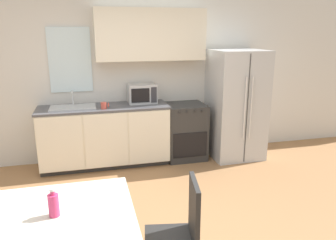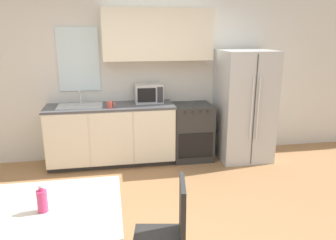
{
  "view_description": "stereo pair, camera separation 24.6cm",
  "coord_description": "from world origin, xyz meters",
  "px_view_note": "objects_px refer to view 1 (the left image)",
  "views": [
    {
      "loc": [
        -0.45,
        -2.85,
        2.02
      ],
      "look_at": [
        0.41,
        0.57,
        1.05
      ],
      "focal_mm": 35.0,
      "sensor_mm": 36.0,
      "label": 1
    },
    {
      "loc": [
        -0.21,
        -2.9,
        2.02
      ],
      "look_at": [
        0.41,
        0.57,
        1.05
      ],
      "focal_mm": 35.0,
      "sensor_mm": 36.0,
      "label": 2
    }
  ],
  "objects_px": {
    "oven_range": "(185,131)",
    "microwave": "(142,93)",
    "refrigerator": "(236,104)",
    "drink_bottle": "(54,204)",
    "dining_chair_side": "(183,228)",
    "dining_table": "(51,226)",
    "coffee_mug": "(104,106)"
  },
  "relations": [
    {
      "from": "coffee_mug",
      "to": "dining_table",
      "type": "relative_size",
      "value": 0.1
    },
    {
      "from": "dining_table",
      "to": "oven_range",
      "type": "bearing_deg",
      "value": 55.39
    },
    {
      "from": "microwave",
      "to": "dining_chair_side",
      "type": "xyz_separation_m",
      "value": [
        -0.17,
        -2.8,
        -0.54
      ]
    },
    {
      "from": "microwave",
      "to": "coffee_mug",
      "type": "relative_size",
      "value": 3.59
    },
    {
      "from": "microwave",
      "to": "coffee_mug",
      "type": "xyz_separation_m",
      "value": [
        -0.6,
        -0.27,
        -0.1
      ]
    },
    {
      "from": "coffee_mug",
      "to": "dining_table",
      "type": "xyz_separation_m",
      "value": [
        -0.54,
        -2.45,
        -0.32
      ]
    },
    {
      "from": "refrigerator",
      "to": "microwave",
      "type": "distance_m",
      "value": 1.52
    },
    {
      "from": "microwave",
      "to": "dining_chair_side",
      "type": "distance_m",
      "value": 2.86
    },
    {
      "from": "refrigerator",
      "to": "coffee_mug",
      "type": "distance_m",
      "value": 2.09
    },
    {
      "from": "dining_chair_side",
      "to": "drink_bottle",
      "type": "bearing_deg",
      "value": 97.43
    },
    {
      "from": "oven_range",
      "to": "drink_bottle",
      "type": "bearing_deg",
      "value": -123.7
    },
    {
      "from": "oven_range",
      "to": "dining_chair_side",
      "type": "height_order",
      "value": "dining_chair_side"
    },
    {
      "from": "dining_table",
      "to": "dining_chair_side",
      "type": "relative_size",
      "value": 1.27
    },
    {
      "from": "microwave",
      "to": "oven_range",
      "type": "bearing_deg",
      "value": -8.76
    },
    {
      "from": "refrigerator",
      "to": "drink_bottle",
      "type": "distance_m",
      "value": 3.64
    },
    {
      "from": "microwave",
      "to": "drink_bottle",
      "type": "distance_m",
      "value": 2.98
    },
    {
      "from": "refrigerator",
      "to": "microwave",
      "type": "xyz_separation_m",
      "value": [
        -1.49,
        0.2,
        0.21
      ]
    },
    {
      "from": "refrigerator",
      "to": "dining_table",
      "type": "xyz_separation_m",
      "value": [
        -2.63,
        -2.52,
        -0.2
      ]
    },
    {
      "from": "dining_chair_side",
      "to": "drink_bottle",
      "type": "height_order",
      "value": "drink_bottle"
    },
    {
      "from": "oven_range",
      "to": "dining_chair_side",
      "type": "xyz_separation_m",
      "value": [
        -0.84,
        -2.7,
        0.09
      ]
    },
    {
      "from": "oven_range",
      "to": "dining_table",
      "type": "height_order",
      "value": "oven_range"
    },
    {
      "from": "coffee_mug",
      "to": "drink_bottle",
      "type": "bearing_deg",
      "value": -101.5
    },
    {
      "from": "coffee_mug",
      "to": "refrigerator",
      "type": "bearing_deg",
      "value": 1.98
    },
    {
      "from": "refrigerator",
      "to": "drink_bottle",
      "type": "relative_size",
      "value": 8.21
    },
    {
      "from": "oven_range",
      "to": "drink_bottle",
      "type": "height_order",
      "value": "drink_bottle"
    },
    {
      "from": "drink_bottle",
      "to": "oven_range",
      "type": "bearing_deg",
      "value": 56.3
    },
    {
      "from": "dining_table",
      "to": "drink_bottle",
      "type": "bearing_deg",
      "value": -46.33
    },
    {
      "from": "oven_range",
      "to": "microwave",
      "type": "bearing_deg",
      "value": 171.24
    },
    {
      "from": "microwave",
      "to": "dining_chair_side",
      "type": "bearing_deg",
      "value": -93.49
    },
    {
      "from": "microwave",
      "to": "dining_table",
      "type": "distance_m",
      "value": 2.97
    },
    {
      "from": "microwave",
      "to": "drink_bottle",
      "type": "bearing_deg",
      "value": -111.79
    },
    {
      "from": "coffee_mug",
      "to": "microwave",
      "type": "bearing_deg",
      "value": 24.44
    }
  ]
}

